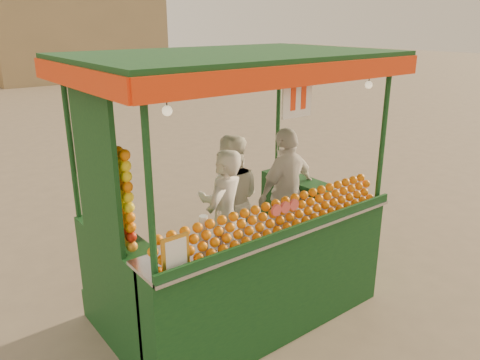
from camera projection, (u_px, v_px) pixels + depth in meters
ground at (212, 317)px, 5.26m from camera, size 90.00×90.00×0.00m
building_right at (71, 32)px, 26.44m from camera, size 9.00×6.00×5.00m
juice_cart at (236, 239)px, 5.02m from camera, size 3.15×2.04×2.86m
vendor_left at (225, 219)px, 5.08m from camera, size 0.67×0.57×1.56m
vendor_middle at (230, 201)px, 5.54m from camera, size 0.98×0.94×1.60m
vendor_right at (287, 193)px, 5.75m from camera, size 0.99×0.51×1.63m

